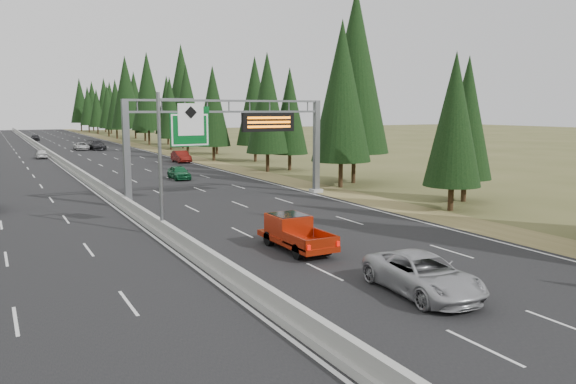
# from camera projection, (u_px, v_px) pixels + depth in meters

# --- Properties ---
(road) EXTENTS (32.00, 260.00, 0.08)m
(road) POSITION_uv_depth(u_px,v_px,m) (55.00, 160.00, 79.73)
(road) COLOR black
(road) RESTS_ON ground
(shoulder_right) EXTENTS (3.60, 260.00, 0.06)m
(shoulder_right) POSITION_uv_depth(u_px,v_px,m) (177.00, 155.00, 88.07)
(shoulder_right) COLOR olive
(shoulder_right) RESTS_ON ground
(median_barrier) EXTENTS (0.70, 260.00, 0.85)m
(median_barrier) POSITION_uv_depth(u_px,v_px,m) (55.00, 157.00, 79.68)
(median_barrier) COLOR #979791
(median_barrier) RESTS_ON road
(sign_gantry) EXTENTS (16.75, 0.98, 7.80)m
(sign_gantry) POSITION_uv_depth(u_px,v_px,m) (238.00, 134.00, 43.84)
(sign_gantry) COLOR slate
(sign_gantry) RESTS_ON road
(hov_sign_pole) EXTENTS (2.80, 0.50, 8.00)m
(hov_sign_pole) POSITION_uv_depth(u_px,v_px,m) (170.00, 153.00, 31.37)
(hov_sign_pole) COLOR slate
(hov_sign_pole) RESTS_ON road
(tree_row_right) EXTENTS (12.12, 241.93, 18.88)m
(tree_row_right) POSITION_uv_depth(u_px,v_px,m) (208.00, 96.00, 85.79)
(tree_row_right) COLOR black
(tree_row_right) RESTS_ON ground
(silver_minivan) EXTENTS (3.02, 5.72, 1.53)m
(silver_minivan) POSITION_uv_depth(u_px,v_px,m) (423.00, 274.00, 21.61)
(silver_minivan) COLOR #A3A3A7
(silver_minivan) RESTS_ON road
(red_pickup) EXTENTS (1.88, 5.27, 1.72)m
(red_pickup) POSITION_uv_depth(u_px,v_px,m) (292.00, 230.00, 28.65)
(red_pickup) COLOR black
(red_pickup) RESTS_ON road
(car_ahead_green) EXTENTS (1.72, 4.10, 1.39)m
(car_ahead_green) POSITION_uv_depth(u_px,v_px,m) (179.00, 172.00, 57.10)
(car_ahead_green) COLOR #145B32
(car_ahead_green) RESTS_ON road
(car_ahead_dkred) EXTENTS (1.74, 4.74, 1.55)m
(car_ahead_dkred) POSITION_uv_depth(u_px,v_px,m) (181.00, 157.00, 75.35)
(car_ahead_dkred) COLOR #62120E
(car_ahead_dkred) RESTS_ON road
(car_ahead_dkgrey) EXTENTS (2.66, 5.69, 1.61)m
(car_ahead_dkgrey) POSITION_uv_depth(u_px,v_px,m) (97.00, 145.00, 98.31)
(car_ahead_dkgrey) COLOR black
(car_ahead_dkgrey) RESTS_ON road
(car_ahead_white) EXTENTS (2.23, 4.77, 1.32)m
(car_ahead_white) POSITION_uv_depth(u_px,v_px,m) (81.00, 146.00, 98.06)
(car_ahead_white) COLOR silver
(car_ahead_white) RESTS_ON road
(car_ahead_far) EXTENTS (1.86, 4.32, 1.46)m
(car_ahead_far) POSITION_uv_depth(u_px,v_px,m) (35.00, 137.00, 127.94)
(car_ahead_far) COLOR black
(car_ahead_far) RESTS_ON road
(car_onc_white) EXTENTS (1.61, 3.87, 1.31)m
(car_onc_white) POSITION_uv_depth(u_px,v_px,m) (41.00, 154.00, 81.33)
(car_onc_white) COLOR silver
(car_onc_white) RESTS_ON road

